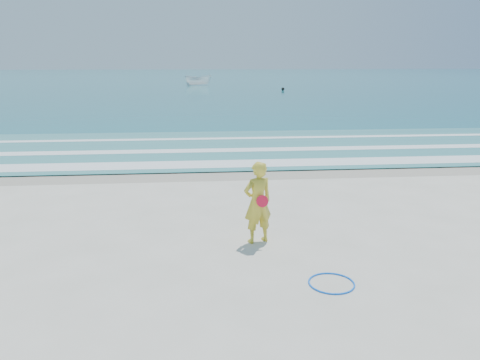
{
  "coord_description": "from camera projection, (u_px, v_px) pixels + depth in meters",
  "views": [
    {
      "loc": [
        -0.55,
        -7.87,
        4.07
      ],
      "look_at": [
        0.54,
        4.0,
        1.0
      ],
      "focal_mm": 35.0,
      "sensor_mm": 36.0,
      "label": 1
    }
  ],
  "objects": [
    {
      "name": "hoop",
      "position": [
        331.0,
        283.0,
        8.75
      ],
      "size": [
        0.97,
        0.97,
        0.03
      ],
      "primitive_type": "torus",
      "rotation": [
        0.0,
        0.0,
        0.12
      ],
      "color": "#0E6BFF",
      "rests_on": "ground"
    },
    {
      "name": "wet_sand",
      "position": [
        213.0,
        173.0,
        17.34
      ],
      "size": [
        400.0,
        2.4,
        0.0
      ],
      "primitive_type": "cube",
      "color": "#B2A893",
      "rests_on": "ground"
    },
    {
      "name": "foam_near",
      "position": [
        212.0,
        164.0,
        18.58
      ],
      "size": [
        400.0,
        1.4,
        0.01
      ],
      "primitive_type": "cube",
      "color": "white",
      "rests_on": "shallow"
    },
    {
      "name": "woman",
      "position": [
        258.0,
        202.0,
        10.56
      ],
      "size": [
        0.8,
        0.66,
        1.89
      ],
      "color": "gold",
      "rests_on": "ground"
    },
    {
      "name": "shallow",
      "position": [
        209.0,
        147.0,
        22.15
      ],
      "size": [
        400.0,
        10.0,
        0.01
      ],
      "primitive_type": "cube",
      "color": "#59B7AD",
      "rests_on": "ocean"
    },
    {
      "name": "buoy",
      "position": [
        283.0,
        89.0,
        62.97
      ],
      "size": [
        0.42,
        0.42,
        0.42
      ],
      "primitive_type": "sphere",
      "color": "black",
      "rests_on": "ocean"
    },
    {
      "name": "foam_mid",
      "position": [
        210.0,
        150.0,
        21.37
      ],
      "size": [
        400.0,
        0.9,
        0.01
      ],
      "primitive_type": "cube",
      "color": "white",
      "rests_on": "shallow"
    },
    {
      "name": "foam_far",
      "position": [
        208.0,
        139.0,
        24.56
      ],
      "size": [
        400.0,
        0.6,
        0.01
      ],
      "primitive_type": "cube",
      "color": "white",
      "rests_on": "shallow"
    },
    {
      "name": "boat",
      "position": [
        198.0,
        80.0,
        75.77
      ],
      "size": [
        4.49,
        2.06,
        1.68
      ],
      "primitive_type": "imported",
      "rotation": [
        0.0,
        0.0,
        1.47
      ],
      "color": "white",
      "rests_on": "ocean"
    },
    {
      "name": "ocean",
      "position": [
        199.0,
        77.0,
        109.9
      ],
      "size": [
        400.0,
        190.0,
        0.04
      ],
      "primitive_type": "cube",
      "color": "#19727F",
      "rests_on": "ground"
    },
    {
      "name": "ground",
      "position": [
        231.0,
        286.0,
        8.66
      ],
      "size": [
        400.0,
        400.0,
        0.0
      ],
      "primitive_type": "plane",
      "color": "silver",
      "rests_on": "ground"
    }
  ]
}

